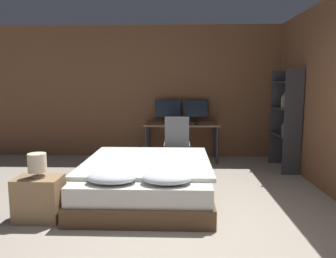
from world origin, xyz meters
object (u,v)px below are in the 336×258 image
at_px(bedside_lamp, 37,163).
at_px(desk, 182,128).
at_px(bed, 147,179).
at_px(bookshelf, 287,115).
at_px(monitor_left, 168,110).
at_px(nightstand, 39,199).
at_px(computer_mouse, 196,124).
at_px(keyboard, 182,124).
at_px(monitor_right, 195,110).
at_px(office_chair, 177,149).

distance_m(bedside_lamp, desk, 3.37).
bearing_deg(bed, desk, 77.64).
distance_m(desk, bookshelf, 1.98).
bearing_deg(monitor_left, bookshelf, -23.59).
bearing_deg(nightstand, computer_mouse, 55.51).
xyz_separation_m(bedside_lamp, bookshelf, (3.44, 2.26, 0.33)).
xyz_separation_m(monitor_left, keyboard, (0.28, -0.45, -0.25)).
bearing_deg(nightstand, bookshelf, 33.39).
distance_m(monitor_right, bookshelf, 1.80).
bearing_deg(bedside_lamp, monitor_left, 67.31).
relative_size(keyboard, computer_mouse, 5.16).
bearing_deg(bookshelf, nightstand, -146.61).
relative_size(monitor_left, monitor_right, 1.00).
relative_size(desk, monitor_right, 2.81).
height_order(bed, computer_mouse, computer_mouse).
distance_m(bedside_lamp, monitor_right, 3.72).
height_order(bedside_lamp, desk, bedside_lamp).
xyz_separation_m(monitor_right, bookshelf, (1.55, -0.92, -0.02)).
bearing_deg(bookshelf, desk, 159.16).
relative_size(nightstand, monitor_right, 0.96).
relative_size(desk, office_chair, 1.52).
distance_m(monitor_left, computer_mouse, 0.75).
relative_size(bedside_lamp, office_chair, 0.28).
distance_m(nightstand, computer_mouse, 3.36).
height_order(keyboard, office_chair, office_chair).
xyz_separation_m(office_chair, bookshelf, (1.91, 0.09, 0.59)).
distance_m(nightstand, office_chair, 2.66).
height_order(bedside_lamp, office_chair, office_chair).
distance_m(computer_mouse, office_chair, 0.76).
bearing_deg(bookshelf, computer_mouse, 163.05).
relative_size(office_chair, bookshelf, 0.55).
distance_m(nightstand, desk, 3.39).
distance_m(nightstand, bedside_lamp, 0.41).
height_order(monitor_left, monitor_right, same).
height_order(desk, bookshelf, bookshelf).
bearing_deg(keyboard, office_chair, -98.75).
bearing_deg(monitor_left, nightstand, -112.69).
relative_size(nightstand, bedside_lamp, 1.84).
height_order(monitor_right, bookshelf, bookshelf).
height_order(bedside_lamp, bookshelf, bookshelf).
height_order(bedside_lamp, monitor_right, monitor_right).
bearing_deg(bookshelf, bedside_lamp, -146.61).
relative_size(bedside_lamp, monitor_right, 0.52).
xyz_separation_m(desk, keyboard, (-0.00, -0.22, 0.10)).
relative_size(bed, monitor_left, 4.04).
xyz_separation_m(monitor_right, keyboard, (-0.28, -0.45, -0.25)).
bearing_deg(computer_mouse, monitor_right, 88.80).
distance_m(bed, computer_mouse, 2.16).
xyz_separation_m(desk, office_chair, (-0.09, -0.78, -0.27)).
relative_size(desk, monitor_left, 2.81).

